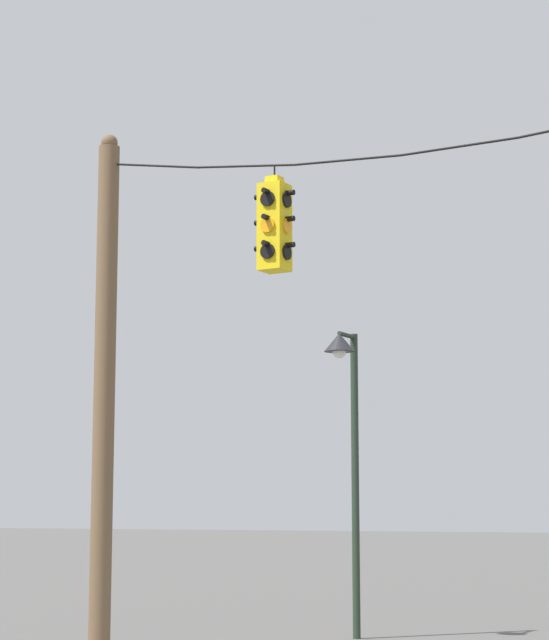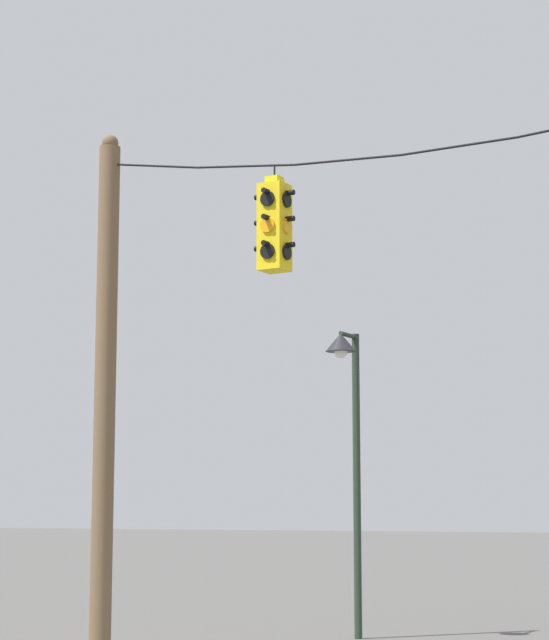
{
  "view_description": "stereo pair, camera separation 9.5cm",
  "coord_description": "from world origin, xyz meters",
  "views": [
    {
      "loc": [
        5.16,
        -13.56,
        1.95
      ],
      "look_at": [
        -2.53,
        0.14,
        4.36
      ],
      "focal_mm": 70.0,
      "sensor_mm": 36.0,
      "label": 1
    },
    {
      "loc": [
        5.25,
        -13.52,
        1.95
      ],
      "look_at": [
        -2.53,
        0.14,
        4.36
      ],
      "focal_mm": 70.0,
      "sensor_mm": 36.0,
      "label": 2
    }
  ],
  "objects": [
    {
      "name": "street_lamp",
      "position": [
        -3.4,
        4.01,
        3.54
      ],
      "size": [
        0.48,
        0.83,
        4.75
      ],
      "color": "#233323",
      "rests_on": "ground_plane"
    },
    {
      "name": "utility_pole_left",
      "position": [
        -5.21,
        0.14,
        3.6
      ],
      "size": [
        0.29,
        0.29,
        7.22
      ],
      "color": "brown",
      "rests_on": "ground_plane"
    },
    {
      "name": "traffic_light_near_left_pole",
      "position": [
        -2.53,
        0.14,
        5.59
      ],
      "size": [
        0.58,
        0.58,
        1.39
      ],
      "color": "yellow"
    },
    {
      "name": "span_wire",
      "position": [
        0.0,
        0.14,
        6.45
      ],
      "size": [
        10.43,
        0.03,
        0.54
      ],
      "color": "black"
    }
  ]
}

